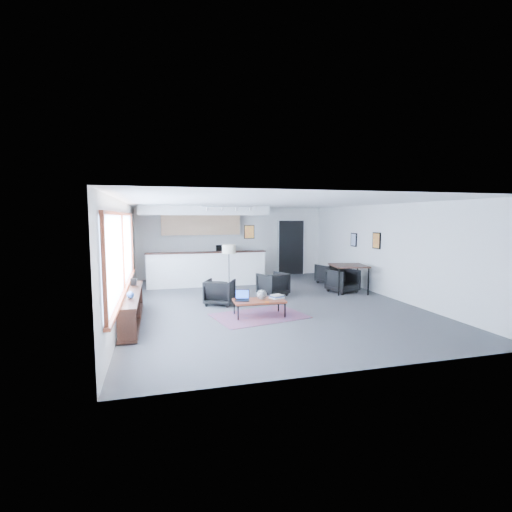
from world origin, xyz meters
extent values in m
cube|color=#48484B|center=(0.00, 0.00, -0.01)|extent=(7.00, 9.00, 0.01)
cube|color=white|center=(0.00, 0.00, 2.60)|extent=(7.00, 9.00, 0.01)
cube|color=silver|center=(0.00, 4.50, 1.30)|extent=(7.00, 0.01, 2.60)
cube|color=silver|center=(0.00, -4.50, 1.30)|extent=(7.00, 0.01, 2.60)
cube|color=silver|center=(-3.50, 0.00, 1.30)|extent=(0.01, 9.00, 2.60)
cube|color=silver|center=(3.50, 0.00, 1.30)|extent=(0.01, 9.00, 2.60)
cube|color=#8CBFFF|center=(-3.47, -0.90, 1.50)|extent=(0.02, 5.80, 1.55)
cube|color=maroon|center=(-3.44, -0.90, 0.70)|extent=(0.10, 5.95, 0.06)
cube|color=maroon|center=(-3.45, -0.90, 2.30)|extent=(0.06, 5.95, 0.06)
cube|color=maroon|center=(-3.45, -3.80, 1.50)|extent=(0.06, 0.06, 1.60)
cube|color=maroon|center=(-3.45, -0.90, 1.50)|extent=(0.06, 0.06, 1.60)
cube|color=maroon|center=(-3.45, 2.00, 1.50)|extent=(0.06, 0.06, 1.60)
cube|color=black|center=(-3.30, -1.00, 0.62)|extent=(0.35, 3.00, 0.05)
cube|color=black|center=(-3.30, -1.00, 0.05)|extent=(0.35, 3.00, 0.05)
cube|color=black|center=(-3.30, -2.45, 0.33)|extent=(0.33, 0.04, 0.55)
cube|color=black|center=(-3.30, -1.00, 0.33)|extent=(0.33, 0.04, 0.55)
cube|color=black|center=(-3.30, 0.45, 0.33)|extent=(0.33, 0.04, 0.55)
cube|color=#3359A5|center=(-3.30, -2.30, 0.17)|extent=(0.18, 0.04, 0.20)
cube|color=silver|center=(-3.30, -2.13, 0.18)|extent=(0.18, 0.04, 0.22)
cube|color=maroon|center=(-3.30, -1.96, 0.20)|extent=(0.18, 0.04, 0.24)
cube|color=black|center=(-3.30, -1.79, 0.17)|extent=(0.18, 0.04, 0.20)
cube|color=#3359A5|center=(-3.30, -1.62, 0.18)|extent=(0.18, 0.04, 0.22)
cube|color=silver|center=(-3.30, -1.45, 0.20)|extent=(0.18, 0.04, 0.24)
cube|color=maroon|center=(-3.30, -1.28, 0.17)|extent=(0.18, 0.04, 0.20)
cube|color=black|center=(-3.30, -1.11, 0.18)|extent=(0.18, 0.04, 0.22)
cube|color=#3359A5|center=(-3.30, -0.94, 0.20)|extent=(0.18, 0.03, 0.24)
cube|color=silver|center=(-3.30, -0.77, 0.17)|extent=(0.18, 0.03, 0.20)
cube|color=maroon|center=(-3.30, -0.60, 0.18)|extent=(0.18, 0.03, 0.22)
cube|color=black|center=(-3.30, -0.43, 0.20)|extent=(0.18, 0.04, 0.24)
cube|color=black|center=(-3.30, -0.20, 0.73)|extent=(0.14, 0.02, 0.18)
sphere|color=#264C99|center=(-3.28, -1.60, 0.71)|extent=(0.14, 0.14, 0.14)
cube|color=white|center=(-1.20, 2.70, 0.55)|extent=(3.80, 0.25, 1.10)
cube|color=black|center=(-1.20, 2.70, 1.11)|extent=(3.85, 0.32, 0.04)
cube|color=white|center=(-1.20, 4.15, 0.45)|extent=(3.80, 0.60, 0.90)
cube|color=#2D2D2D|center=(-1.20, 4.15, 0.91)|extent=(3.82, 0.62, 0.04)
cube|color=tan|center=(-1.20, 4.30, 1.95)|extent=(2.80, 0.35, 0.70)
cube|color=white|center=(-1.20, 3.60, 2.45)|extent=(4.20, 1.80, 0.30)
cube|color=black|center=(0.20, 2.71, 1.75)|extent=(0.35, 0.03, 0.45)
cube|color=orange|center=(0.20, 2.69, 1.75)|extent=(0.30, 0.01, 0.40)
cube|color=black|center=(2.30, 4.42, 1.05)|extent=(1.00, 0.12, 2.10)
cube|color=white|center=(1.78, 4.43, 1.05)|extent=(0.06, 0.10, 2.10)
cube|color=white|center=(2.82, 4.43, 1.05)|extent=(0.06, 0.10, 2.10)
cube|color=white|center=(2.30, 4.43, 2.12)|extent=(1.10, 0.10, 0.06)
cube|color=silver|center=(-0.60, 2.20, 2.56)|extent=(1.60, 0.04, 0.04)
cylinder|color=silver|center=(-1.25, 2.20, 2.48)|extent=(0.07, 0.07, 0.09)
cylinder|color=silver|center=(-0.80, 2.20, 2.48)|extent=(0.07, 0.07, 0.09)
cylinder|color=silver|center=(-0.35, 2.20, 2.48)|extent=(0.07, 0.07, 0.09)
cylinder|color=silver|center=(0.10, 2.20, 2.48)|extent=(0.07, 0.07, 0.09)
cube|color=black|center=(3.47, 0.40, 1.55)|extent=(0.03, 0.38, 0.48)
cube|color=orange|center=(3.46, 0.40, 1.55)|extent=(0.00, 0.32, 0.42)
cube|color=black|center=(3.47, 1.70, 1.50)|extent=(0.03, 0.34, 0.44)
cube|color=#859FC5|center=(3.46, 1.70, 1.50)|extent=(0.00, 0.28, 0.38)
cube|color=#683851|center=(-0.55, -1.23, 0.01)|extent=(2.23, 1.74, 0.01)
cube|color=maroon|center=(-0.55, -1.23, 0.35)|extent=(1.17, 0.67, 0.04)
cube|color=black|center=(-1.09, -1.47, 0.17)|extent=(0.03, 0.03, 0.33)
cube|color=black|center=(-1.07, -0.94, 0.17)|extent=(0.03, 0.03, 0.33)
cube|color=black|center=(-0.03, -1.52, 0.17)|extent=(0.03, 0.03, 0.33)
cube|color=black|center=(-0.01, -0.99, 0.17)|extent=(0.03, 0.03, 0.33)
cube|color=black|center=(-0.56, -1.49, 0.33)|extent=(1.09, 0.07, 0.03)
cube|color=black|center=(-0.54, -0.97, 0.33)|extent=(1.09, 0.07, 0.03)
cube|color=black|center=(-0.94, -1.21, 0.38)|extent=(0.36, 0.30, 0.02)
cube|color=black|center=(-0.91, -1.10, 0.50)|extent=(0.32, 0.13, 0.21)
cube|color=blue|center=(-0.91, -1.10, 0.50)|extent=(0.29, 0.11, 0.18)
sphere|color=gray|center=(-0.48, -1.22, 0.49)|extent=(0.23, 0.23, 0.23)
cube|color=silver|center=(-0.12, -1.18, 0.39)|extent=(0.35, 0.32, 0.03)
cube|color=#3359A5|center=(-0.12, -1.18, 0.42)|extent=(0.32, 0.29, 0.03)
cube|color=silver|center=(-0.12, -1.20, 0.45)|extent=(0.30, 0.27, 0.03)
cube|color=#E5590C|center=(-0.44, -1.49, 0.38)|extent=(0.12, 0.12, 0.01)
imported|color=black|center=(-1.23, 0.12, 0.36)|extent=(0.90, 0.88, 0.71)
imported|color=black|center=(0.42, 0.81, 0.36)|extent=(0.91, 0.89, 0.73)
cylinder|color=black|center=(-0.68, 1.71, 0.01)|extent=(0.32, 0.32, 0.03)
cylinder|color=black|center=(-0.68, 1.71, 0.62)|extent=(0.03, 0.03, 1.19)
cylinder|color=#EEE5C3|center=(-0.68, 1.71, 1.28)|extent=(0.52, 0.52, 0.27)
cube|color=black|center=(2.72, 0.64, 0.81)|extent=(1.13, 1.13, 0.04)
cylinder|color=black|center=(2.22, 0.28, 0.39)|extent=(0.05, 0.05, 0.78)
cylinder|color=black|center=(2.37, 1.14, 0.39)|extent=(0.05, 0.05, 0.78)
cylinder|color=black|center=(3.08, 0.14, 0.39)|extent=(0.05, 0.05, 0.78)
cylinder|color=black|center=(3.23, 1.00, 0.39)|extent=(0.05, 0.05, 0.78)
imported|color=black|center=(2.57, 0.71, 0.33)|extent=(0.79, 0.76, 0.66)
imported|color=black|center=(2.84, 2.14, 0.31)|extent=(0.75, 0.72, 0.63)
imported|color=black|center=(-0.42, 4.15, 1.10)|extent=(0.53, 0.32, 0.35)
camera|label=1|loc=(-2.75, -9.14, 2.24)|focal=26.00mm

